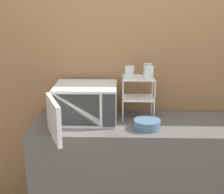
{
  "coord_description": "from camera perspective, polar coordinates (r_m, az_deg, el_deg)",
  "views": [
    {
      "loc": [
        -0.18,
        -2.05,
        1.82
      ],
      "look_at": [
        -0.24,
        0.32,
        1.11
      ],
      "focal_mm": 50.0,
      "sensor_mm": 36.0,
      "label": 1
    }
  ],
  "objects": [
    {
      "name": "bowl",
      "position": [
        2.4,
        6.43,
        -4.98
      ],
      "size": [
        0.2,
        0.2,
        0.07
      ],
      "color": "slate",
      "rests_on": "counter"
    },
    {
      "name": "glass_front_left",
      "position": [
        2.46,
        3.21,
        4.53
      ],
      "size": [
        0.07,
        0.07,
        0.1
      ],
      "color": "silver",
      "rests_on": "dish_rack"
    },
    {
      "name": "glass_back_right",
      "position": [
        2.57,
        6.56,
        5.01
      ],
      "size": [
        0.07,
        0.07,
        0.1
      ],
      "color": "silver",
      "rests_on": "dish_rack"
    },
    {
      "name": "counter",
      "position": [
        2.71,
        5.18,
        -13.59
      ],
      "size": [
        1.75,
        0.58,
        0.9
      ],
      "color": "#595654",
      "rests_on": "ground_plane"
    },
    {
      "name": "dish_rack",
      "position": [
        2.55,
        4.82,
        1.48
      ],
      "size": [
        0.26,
        0.21,
        0.35
      ],
      "color": "white",
      "rests_on": "counter"
    },
    {
      "name": "microwave",
      "position": [
        2.52,
        -5.05,
        -1.15
      ],
      "size": [
        0.52,
        0.76,
        0.29
      ],
      "color": "silver",
      "rests_on": "counter"
    },
    {
      "name": "glass_front_right",
      "position": [
        2.46,
        6.78,
        4.44
      ],
      "size": [
        0.07,
        0.07,
        0.1
      ],
      "color": "silver",
      "rests_on": "dish_rack"
    },
    {
      "name": "wall_back",
      "position": [
        2.72,
        5.24,
        5.73
      ],
      "size": [
        8.0,
        0.06,
        2.6
      ],
      "color": "#9E7047",
      "rests_on": "ground_plane"
    }
  ]
}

